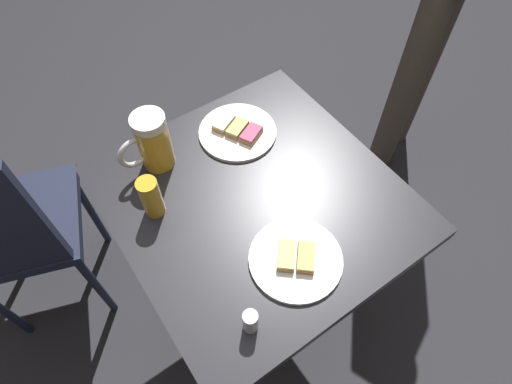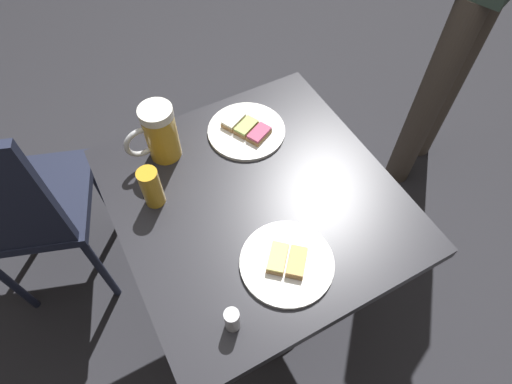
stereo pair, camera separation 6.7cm
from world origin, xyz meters
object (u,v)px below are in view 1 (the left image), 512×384
beer_glass_small (151,197)px  cafe_chair (8,232)px  plate_near (238,131)px  salt_shaker (250,321)px  plate_far (296,259)px  beer_mug (152,142)px

beer_glass_small → cafe_chair: bearing=-132.7°
plate_near → salt_shaker: bearing=-30.6°
plate_far → beer_mug: size_ratio=1.31×
plate_far → cafe_chair: (-0.64, -0.57, -0.24)m
plate_near → beer_mug: bearing=-98.3°
salt_shaker → cafe_chair: (-0.71, -0.40, -0.27)m
plate_near → cafe_chair: size_ratio=0.23×
plate_far → salt_shaker: size_ratio=3.21×
beer_mug → beer_glass_small: beer_mug is taller
beer_mug → salt_shaker: beer_mug is taller
beer_mug → cafe_chair: bearing=-115.3°
plate_far → beer_glass_small: 0.37m
plate_near → plate_far: 0.41m
beer_glass_small → cafe_chair: (-0.34, -0.37, -0.29)m
plate_near → plate_far: same height
cafe_chair → salt_shaker: bearing=-41.4°
plate_near → beer_mug: beer_mug is taller
plate_far → salt_shaker: salt_shaker is taller
beer_mug → salt_shaker: bearing=-5.0°
cafe_chair → beer_glass_small: bearing=-23.5°
plate_far → beer_glass_small: size_ratio=1.88×
plate_far → plate_near: bearing=165.1°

